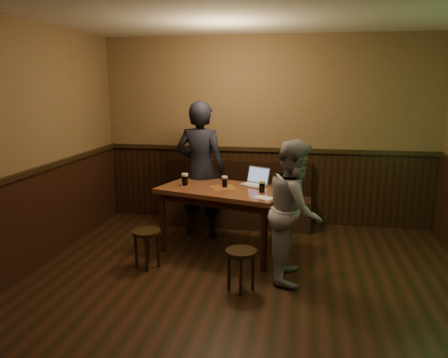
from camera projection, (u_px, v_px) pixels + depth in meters
name	position (u px, v px, depth m)	size (l,w,h in m)	color
room	(240.00, 186.00, 3.93)	(5.04, 6.04, 2.84)	black
bench	(237.00, 204.00, 6.62)	(2.20, 0.50, 0.95)	black
pub_table	(224.00, 196.00, 5.47)	(1.73, 1.28, 0.83)	#573218
stool_left	(147.00, 238.00, 5.03)	(0.41, 0.41, 0.45)	black
stool_right	(241.00, 258.00, 4.47)	(0.37, 0.37, 0.44)	black
pint_left	(185.00, 180.00, 5.53)	(0.10, 0.10, 0.16)	#B01615
pint_mid	(225.00, 182.00, 5.45)	(0.09, 0.09, 0.14)	#B01615
pint_right	(262.00, 187.00, 5.19)	(0.10, 0.10, 0.15)	#B01615
laptop	(256.00, 181.00, 5.57)	(0.41, 0.38, 0.23)	silver
menu	(264.00, 198.00, 4.96)	(0.22, 0.15, 0.00)	silver
person_suit	(201.00, 170.00, 6.01)	(0.69, 0.45, 1.89)	black
person_grey	(295.00, 210.00, 4.69)	(0.75, 0.58, 1.54)	gray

